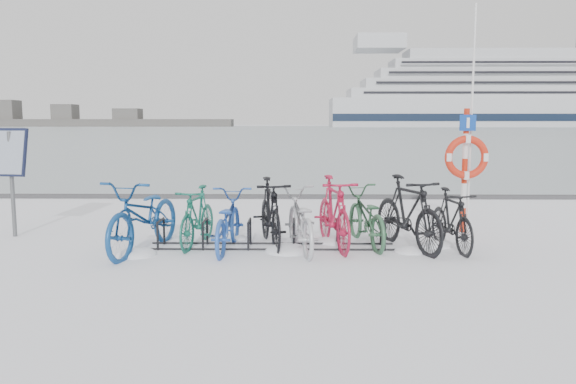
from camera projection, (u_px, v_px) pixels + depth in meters
The scene contains 18 objects.
ground at pixel (272, 247), 9.11m from camera, with size 900.00×900.00×0.00m, color white.
ice_sheet at pixel (295, 129), 162.90m from camera, with size 400.00×298.00×0.02m, color #A6B4BC.
quay_edge at pixel (281, 197), 14.95m from camera, with size 400.00×0.25×0.10m, color #3F3F42.
bike_rack at pixel (272, 236), 9.08m from camera, with size 4.00×0.48×0.46m.
info_board at pixel (10, 159), 9.80m from camera, with size 0.67×0.34×1.92m.
lifebuoy_station at pixel (466, 158), 10.16m from camera, with size 0.79×0.23×4.12m.
cruise_ferry at pixel (493, 97), 235.07m from camera, with size 138.15×26.06×45.39m.
shoreline at pixel (41, 121), 268.48m from camera, with size 180.00×12.00×9.50m.
bike_0 at pixel (145, 213), 8.83m from camera, with size 0.79×2.26×1.19m, color navy.
bike_1 at pixel (197, 215), 9.23m from camera, with size 0.48×1.69×1.01m, color #16624E.
bike_2 at pixel (227, 219), 8.93m from camera, with size 0.65×1.87×0.98m, color #2854B2.
bike_3 at pixel (270, 211), 9.22m from camera, with size 0.54×1.91×1.15m, color black.
bike_4 at pixel (299, 218), 8.90m from camera, with size 0.67×1.94×1.02m, color #B2B4BA.
bike_5 at pixel (334, 211), 9.09m from camera, with size 0.56×1.98×1.19m, color #B01839.
bike_6 at pixel (365, 215), 9.29m from camera, with size 0.66×1.91×1.00m, color #305D3D.
bike_7 at pixel (408, 211), 9.00m from camera, with size 0.57×2.01×1.21m, color black.
bike_8 at pixel (451, 218), 8.96m from camera, with size 0.47×1.67×1.01m, color black.
snow_drifts at pixel (292, 249), 8.96m from camera, with size 5.30×1.72×0.24m.
Camera 1 is at (0.40, -8.92, 2.02)m, focal length 35.00 mm.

